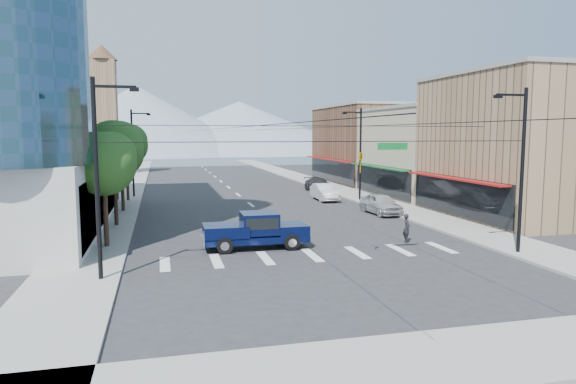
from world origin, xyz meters
The scene contains 22 objects.
ground centered at (0.00, 0.00, 0.00)m, with size 160.00×160.00×0.00m, color #28282B.
sidewalk_left centered at (-12.00, 40.00, 0.07)m, with size 4.00×120.00×0.15m, color gray.
sidewalk_right centered at (12.00, 40.00, 0.07)m, with size 4.00×120.00×0.15m, color gray.
sidewalk_cross centered at (0.00, -12.00, 0.07)m, with size 28.00×4.00×0.15m, color gray.
shop_near centered at (20.00, 10.00, 5.50)m, with size 12.00×14.00×11.00m, color #8C6B4C.
shop_mid centered at (20.00, 24.00, 4.50)m, with size 12.00×14.00×9.00m, color tan.
shop_far centered at (20.00, 40.00, 5.00)m, with size 12.00×18.00×10.00m, color brown.
clock_tower centered at (-16.50, 62.00, 10.64)m, with size 4.80×4.80×20.40m.
mountain_left centered at (-15.00, 150.00, 11.00)m, with size 80.00×80.00×22.00m, color gray.
mountain_right centered at (20.00, 160.00, 9.00)m, with size 90.00×90.00×18.00m, color gray.
tree_near centered at (-11.07, 6.10, 4.99)m, with size 3.65×3.64×6.71m.
tree_midnear centered at (-11.07, 13.10, 5.59)m, with size 4.09×4.09×7.52m.
tree_midfar centered at (-11.07, 20.10, 4.99)m, with size 3.65×3.64×6.71m.
tree_far centered at (-11.07, 27.10, 5.59)m, with size 4.09×4.09×7.52m.
signal_rig centered at (0.19, -1.00, 4.64)m, with size 21.80×0.20×9.00m.
lamp_pole_nw centered at (-10.67, 30.00, 4.94)m, with size 2.00×0.25×9.00m.
lamp_pole_ne centered at (10.67, 22.00, 4.94)m, with size 2.00×0.25×9.00m.
pickup_truck centered at (-2.89, 4.00, 1.07)m, with size 6.13×2.45×2.06m.
pedestrian centered at (6.32, 3.33, 0.88)m, with size 0.64×0.42×1.76m, color black.
parked_car_near centered at (9.40, 13.94, 0.85)m, with size 2.01×4.99×1.70m, color #B8B9BD.
parked_car_mid centered at (7.60, 23.29, 0.83)m, with size 1.75×5.01×1.65m, color silver.
parked_car_far centered at (9.40, 30.88, 0.75)m, with size 2.11×5.20×1.51m, color #2C2C2E.
Camera 1 is at (-8.09, -24.64, 6.59)m, focal length 32.00 mm.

